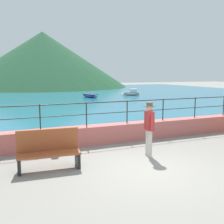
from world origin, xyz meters
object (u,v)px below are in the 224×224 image
bench_main (49,149)px  boat_1 (132,93)px  bollard (55,143)px  person_walking (149,126)px  boat_2 (90,96)px

bench_main → boat_1: 24.42m
bench_main → bollard: size_ratio=2.33×
person_walking → bollard: size_ratio=2.35×
boat_2 → bench_main: bearing=-111.1°
bollard → boat_1: bearing=56.8°
person_walking → boat_2: person_walking is taller
person_walking → boat_2: 20.38m
person_walking → bollard: person_walking is taller
person_walking → boat_2: size_ratio=0.71×
bollard → boat_1: boat_1 is taller
person_walking → boat_1: 22.94m
boat_1 → bollard: bearing=-123.2°
boat_1 → bench_main: bearing=-122.3°
bench_main → boat_1: bearing=57.7°
boat_1 → boat_2: size_ratio=1.00×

